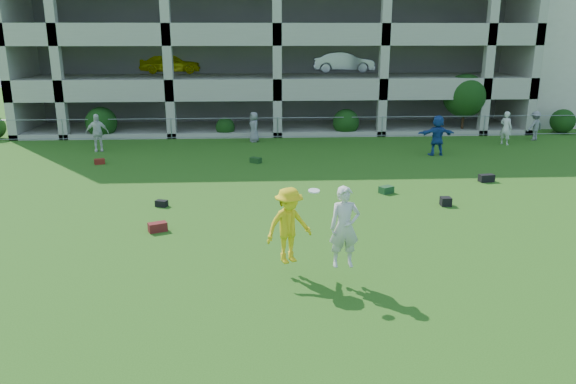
{
  "coord_description": "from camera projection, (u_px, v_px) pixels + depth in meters",
  "views": [
    {
      "loc": [
        -1.2,
        -12.62,
        5.92
      ],
      "look_at": [
        -0.31,
        3.0,
        1.4
      ],
      "focal_mm": 35.0,
      "sensor_mm": 36.0,
      "label": 1
    }
  ],
  "objects": [
    {
      "name": "bag_black_e",
      "position": [
        486.0,
        178.0,
        22.74
      ],
      "size": [
        0.64,
        0.38,
        0.3
      ],
      "primitive_type": "cube",
      "rotation": [
        0.0,
        0.0,
        0.15
      ],
      "color": "black",
      "rests_on": "ground"
    },
    {
      "name": "fence",
      "position": [
        278.0,
        127.0,
        31.87
      ],
      "size": [
        36.06,
        0.06,
        1.2
      ],
      "color": "gray",
      "rests_on": "ground"
    },
    {
      "name": "bag_red_a",
      "position": [
        158.0,
        227.0,
        17.12
      ],
      "size": [
        0.62,
        0.5,
        0.28
      ],
      "primitive_type": "cube",
      "rotation": [
        0.0,
        0.0,
        0.42
      ],
      "color": "#550E1E",
      "rests_on": "ground"
    },
    {
      "name": "bystander_f",
      "position": [
        535.0,
        126.0,
        31.17
      ],
      "size": [
        1.2,
        0.99,
        1.61
      ],
      "primitive_type": "imported",
      "rotation": [
        0.0,
        0.0,
        3.58
      ],
      "color": "slate",
      "rests_on": "ground"
    },
    {
      "name": "bystander_b",
      "position": [
        97.0,
        133.0,
        28.28
      ],
      "size": [
        1.19,
        0.71,
        1.89
      ],
      "primitive_type": "imported",
      "rotation": [
        0.0,
        0.0,
        0.24
      ],
      "color": "silver",
      "rests_on": "ground"
    },
    {
      "name": "bag_green_g",
      "position": [
        256.0,
        160.0,
        25.99
      ],
      "size": [
        0.58,
        0.54,
        0.25
      ],
      "primitive_type": "cube",
      "rotation": [
        0.0,
        0.0,
        -0.64
      ],
      "color": "#183A15",
      "rests_on": "ground"
    },
    {
      "name": "crate_d",
      "position": [
        446.0,
        201.0,
        19.64
      ],
      "size": [
        0.36,
        0.36,
        0.3
      ],
      "primitive_type": "cube",
      "rotation": [
        0.0,
        0.0,
        -0.02
      ],
      "color": "black",
      "rests_on": "ground"
    },
    {
      "name": "bystander_c",
      "position": [
        254.0,
        127.0,
        30.73
      ],
      "size": [
        0.73,
        0.92,
        1.64
      ],
      "primitive_type": "imported",
      "rotation": [
        0.0,
        0.0,
        -1.28
      ],
      "color": "gray",
      "rests_on": "ground"
    },
    {
      "name": "shrub_row",
      "position": [
        356.0,
        109.0,
        32.54
      ],
      "size": [
        34.38,
        2.52,
        3.5
      ],
      "color": "#163D11",
      "rests_on": "ground"
    },
    {
      "name": "bystander_d",
      "position": [
        437.0,
        135.0,
        27.37
      ],
      "size": [
        1.87,
        0.7,
        1.97
      ],
      "primitive_type": "imported",
      "rotation": [
        0.0,
        0.0,
        3.21
      ],
      "color": "#204594",
      "rests_on": "ground"
    },
    {
      "name": "frisbee_contest",
      "position": [
        304.0,
        226.0,
        13.62
      ],
      "size": [
        2.38,
        1.4,
        2.07
      ],
      "color": "yellow",
      "rests_on": "ground"
    },
    {
      "name": "bag_black_b",
      "position": [
        162.0,
        203.0,
        19.56
      ],
      "size": [
        0.46,
        0.38,
        0.22
      ],
      "primitive_type": "cube",
      "rotation": [
        0.0,
        0.0,
        -0.37
      ],
      "color": "black",
      "rests_on": "ground"
    },
    {
      "name": "bag_red_f",
      "position": [
        100.0,
        162.0,
        25.75
      ],
      "size": [
        0.52,
        0.43,
        0.24
      ],
      "primitive_type": "cube",
      "rotation": [
        0.0,
        0.0,
        0.38
      ],
      "color": "#601410",
      "rests_on": "ground"
    },
    {
      "name": "parking_garage",
      "position": [
        272.0,
        29.0,
        38.71
      ],
      "size": [
        30.0,
        14.0,
        12.0
      ],
      "color": "#9E998C",
      "rests_on": "ground"
    },
    {
      "name": "ground",
      "position": [
        308.0,
        280.0,
        13.81
      ],
      "size": [
        100.0,
        100.0,
        0.0
      ],
      "primitive_type": "plane",
      "color": "#235114",
      "rests_on": "ground"
    },
    {
      "name": "bag_green_c",
      "position": [
        386.0,
        190.0,
        21.17
      ],
      "size": [
        0.61,
        0.55,
        0.26
      ],
      "primitive_type": "cube",
      "rotation": [
        0.0,
        0.0,
        0.53
      ],
      "color": "#183814",
      "rests_on": "ground"
    },
    {
      "name": "bystander_e",
      "position": [
        506.0,
        128.0,
        29.97
      ],
      "size": [
        0.74,
        0.78,
        1.79
      ],
      "primitive_type": "imported",
      "rotation": [
        0.0,
        0.0,
        2.24
      ],
      "color": "silver",
      "rests_on": "ground"
    }
  ]
}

